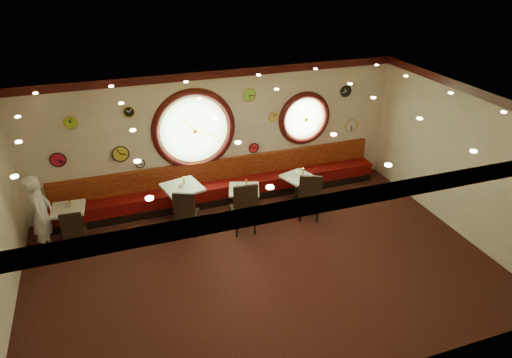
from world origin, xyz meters
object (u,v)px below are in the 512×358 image
table_d (298,186)px  table_c (244,199)px  condiment_d_salt (296,174)px  condiment_a_bottle (70,204)px  chair_b (186,210)px  chair_d (310,194)px  condiment_a_pepper (69,206)px  condiment_b_bottle (184,180)px  chair_a (74,230)px  chair_c (245,205)px  condiment_b_salt (179,185)px  condiment_c_pepper (246,186)px  waiter (42,214)px  condiment_a_salt (66,205)px  table_a (70,219)px  condiment_d_pepper (297,174)px  condiment_d_bottle (303,172)px  condiment_c_salt (238,186)px  table_b (183,199)px  condiment_b_pepper (181,185)px  condiment_c_bottle (247,183)px

table_d → table_c: bearing=-172.8°
condiment_d_salt → condiment_a_bottle: size_ratio=0.74×
chair_b → chair_d: (2.76, -0.29, 0.05)m
condiment_a_pepper → condiment_b_bottle: condiment_b_bottle is taller
chair_a → chair_d: size_ratio=0.84×
chair_c → condiment_a_bottle: chair_c is taller
condiment_b_salt → condiment_c_pepper: 1.50m
chair_a → waiter: bearing=151.3°
table_d → chair_a: chair_a is taller
condiment_a_salt → waiter: bearing=-141.5°
table_a → condiment_a_pepper: bearing=-14.2°
condiment_d_pepper → condiment_d_bottle: bearing=4.0°
condiment_a_pepper → condiment_c_salt: bearing=-5.2°
chair_c → table_c: bearing=77.7°
chair_b → condiment_a_bottle: bearing=-175.7°
chair_a → condiment_a_bottle: bearing=96.5°
condiment_a_bottle → condiment_b_bottle: (2.44, -0.01, 0.15)m
chair_d → condiment_d_bottle: size_ratio=4.20×
table_a → table_b: (2.42, -0.09, 0.09)m
table_c → condiment_b_salt: condiment_b_salt is taller
table_a → condiment_c_pepper: 3.85m
table_b → condiment_b_salt: size_ratio=10.26×
condiment_a_salt → waiter: size_ratio=0.06×
condiment_b_pepper → chair_c: bearing=-39.3°
chair_c → condiment_d_bottle: size_ratio=4.37×
condiment_a_salt → condiment_a_pepper: bearing=-51.2°
condiment_a_pepper → condiment_c_bottle: (3.83, -0.31, 0.04)m
table_b → condiment_a_pepper: bearing=177.9°
table_b → condiment_c_bottle: size_ratio=5.48×
chair_a → waiter: (-0.56, 0.35, 0.29)m
chair_b → condiment_a_pepper: (-2.32, 0.73, 0.16)m
waiter → condiment_c_salt: bearing=-83.9°
table_b → condiment_a_salt: (-2.45, 0.16, 0.23)m
table_d → condiment_b_pepper: bearing=177.7°
condiment_a_salt → condiment_c_bottle: (3.88, -0.37, 0.05)m
condiment_a_salt → condiment_a_bottle: condiment_a_bottle is taller
table_c → table_a: bearing=173.9°
condiment_d_bottle → waiter: waiter is taller
table_d → chair_d: (-0.07, -0.81, 0.22)m
table_d → condiment_d_salt: bearing=118.8°
table_d → chair_d: chair_d is taller
chair_d → condiment_d_salt: 0.86m
chair_d → condiment_a_bottle: size_ratio=5.25×
condiment_d_bottle → condiment_b_bottle: bearing=175.1°
condiment_b_bottle → condiment_c_bottle: condiment_b_bottle is taller
table_d → condiment_c_pepper: bearing=-172.2°
chair_b → condiment_a_salt: bearing=-175.3°
chair_c → chair_d: bearing=6.0°
condiment_d_salt → condiment_b_bottle: 2.68m
condiment_a_pepper → condiment_a_bottle: condiment_a_bottle is taller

